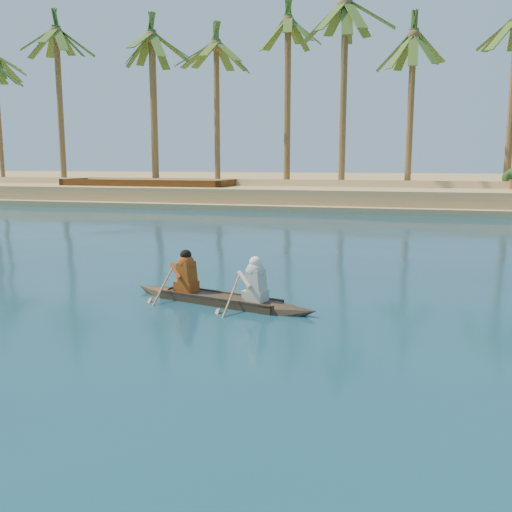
% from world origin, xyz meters
% --- Properties ---
extents(sandy_embankment, '(150.00, 51.00, 1.50)m').
position_xyz_m(sandy_embankment, '(0.00, 46.89, 0.53)').
color(sandy_embankment, tan).
rests_on(sandy_embankment, ground).
extents(palm_grove, '(110.00, 14.00, 16.00)m').
position_xyz_m(palm_grove, '(0.00, 35.00, 8.00)').
color(palm_grove, '#3F5C20').
rests_on(palm_grove, ground).
extents(shrub_cluster, '(100.00, 6.00, 2.40)m').
position_xyz_m(shrub_cluster, '(0.00, 31.50, 1.20)').
color(shrub_cluster, '#193312').
rests_on(shrub_cluster, ground).
extents(canoe, '(4.69, 1.83, 1.29)m').
position_xyz_m(canoe, '(-8.00, 0.05, 0.25)').
color(canoe, '#3D3021').
rests_on(canoe, ground).
extents(barge_left, '(12.56, 4.45, 2.08)m').
position_xyz_m(barge_left, '(-22.61, 27.00, 0.73)').
color(barge_left, brown).
rests_on(barge_left, ground).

